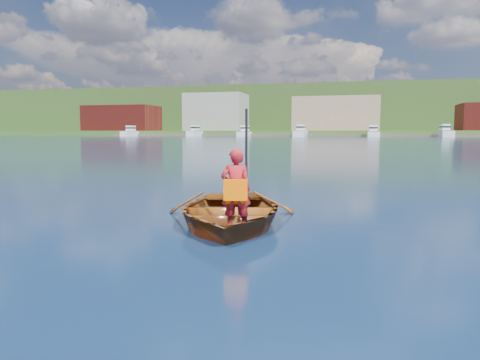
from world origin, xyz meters
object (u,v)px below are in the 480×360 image
at_px(child_paddler, 236,189).
at_px(marina_yachts, 365,132).
at_px(rowboat, 229,212).
at_px(dock, 336,135).

bearing_deg(child_paddler, marina_yachts, 88.44).
xyz_separation_m(rowboat, child_paddler, (0.34, -0.85, 0.49)).
bearing_deg(marina_yachts, dock, 152.47).
relative_size(child_paddler, marina_yachts, 0.01).
bearing_deg(rowboat, marina_yachts, 88.30).
relative_size(rowboat, marina_yachts, 0.03).
height_order(child_paddler, dock, child_paddler).
height_order(rowboat, marina_yachts, marina_yachts).
bearing_deg(dock, marina_yachts, -27.53).
bearing_deg(marina_yachts, child_paddler, -91.56).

